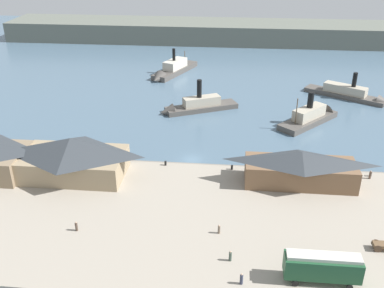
% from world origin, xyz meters
% --- Properties ---
extents(ground_plane, '(320.00, 320.00, 0.00)m').
position_xyz_m(ground_plane, '(0.00, 0.00, 0.00)').
color(ground_plane, slate).
extents(quay_promenade, '(110.00, 36.00, 1.20)m').
position_xyz_m(quay_promenade, '(0.00, -22.00, 0.60)').
color(quay_promenade, '#9E9384').
rests_on(quay_promenade, ground).
extents(seawall_edge, '(110.00, 0.80, 1.00)m').
position_xyz_m(seawall_edge, '(0.00, -3.60, 0.50)').
color(seawall_edge, gray).
rests_on(seawall_edge, ground).
extents(ferry_shed_east_terminal, '(19.83, 11.34, 7.77)m').
position_xyz_m(ferry_shed_east_terminal, '(-21.64, -10.47, 5.15)').
color(ferry_shed_east_terminal, '#998466').
rests_on(ferry_shed_east_terminal, quay_promenade).
extents(ferry_shed_central_terminal, '(20.46, 7.48, 6.47)m').
position_xyz_m(ferry_shed_central_terminal, '(20.96, -9.33, 4.49)').
color(ferry_shed_central_terminal, brown).
rests_on(ferry_shed_central_terminal, quay_promenade).
extents(street_tram, '(10.04, 2.94, 4.39)m').
position_xyz_m(street_tram, '(20.87, -34.75, 3.76)').
color(street_tram, '#1E4C2D').
rests_on(street_tram, quay_promenade).
extents(pedestrian_near_west_shed, '(0.42, 0.42, 1.70)m').
position_xyz_m(pedestrian_near_west_shed, '(8.72, -31.94, 1.98)').
color(pedestrian_near_west_shed, '#3D4C42').
rests_on(pedestrian_near_west_shed, quay_promenade).
extents(pedestrian_near_east_shed, '(0.39, 0.39, 1.57)m').
position_xyz_m(pedestrian_near_east_shed, '(6.85, -25.81, 1.92)').
color(pedestrian_near_east_shed, '#6B5B4C').
rests_on(pedestrian_near_east_shed, quay_promenade).
extents(pedestrian_by_tram, '(0.42, 0.42, 1.72)m').
position_xyz_m(pedestrian_by_tram, '(34.55, -6.33, 1.98)').
color(pedestrian_by_tram, '#4C3D33').
rests_on(pedestrian_by_tram, quay_promenade).
extents(pedestrian_near_cart, '(0.44, 0.44, 1.76)m').
position_xyz_m(pedestrian_near_cart, '(10.30, -36.37, 2.00)').
color(pedestrian_near_cart, '#33384C').
rests_on(pedestrian_near_cart, quay_promenade).
extents(pedestrian_walking_east, '(0.41, 0.41, 1.66)m').
position_xyz_m(pedestrian_walking_east, '(-15.38, -27.37, 1.96)').
color(pedestrian_walking_east, '#4C3D33').
rests_on(pedestrian_walking_east, quay_promenade).
extents(mooring_post_center_east, '(0.44, 0.44, 0.90)m').
position_xyz_m(mooring_post_center_east, '(-4.77, -5.02, 1.65)').
color(mooring_post_center_east, black).
rests_on(mooring_post_center_east, quay_promenade).
extents(mooring_post_east, '(0.44, 0.44, 0.90)m').
position_xyz_m(mooring_post_east, '(34.93, -5.39, 1.65)').
color(mooring_post_east, black).
rests_on(mooring_post_east, quay_promenade).
extents(mooring_post_west, '(0.44, 0.44, 0.90)m').
position_xyz_m(mooring_post_west, '(8.48, -5.40, 1.65)').
color(mooring_post_west, black).
rests_on(mooring_post_west, quay_promenade).
extents(ferry_departing_north, '(13.96, 23.80, 9.95)m').
position_xyz_m(ferry_departing_north, '(-12.74, 59.00, 1.51)').
color(ferry_departing_north, '#514C47').
rests_on(ferry_departing_north, ground).
extents(ferry_approaching_west, '(21.11, 13.05, 9.92)m').
position_xyz_m(ferry_approaching_west, '(-2.31, 27.46, 1.34)').
color(ferry_approaching_west, '#514C47').
rests_on(ferry_approaching_west, ground).
extents(ferry_moored_west, '(23.56, 16.46, 9.12)m').
position_xyz_m(ferry_moored_west, '(42.30, 41.11, 1.30)').
color(ferry_moored_west, '#514C47').
rests_on(ferry_moored_west, ground).
extents(ferry_near_quay, '(17.20, 18.15, 9.84)m').
position_xyz_m(ferry_near_quay, '(28.42, 23.63, 1.51)').
color(ferry_near_quay, '#514C47').
rests_on(ferry_near_quay, ground).
extents(far_headland, '(180.00, 24.00, 8.00)m').
position_xyz_m(far_headland, '(0.00, 110.00, 4.00)').
color(far_headland, '#60665B').
rests_on(far_headland, ground).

